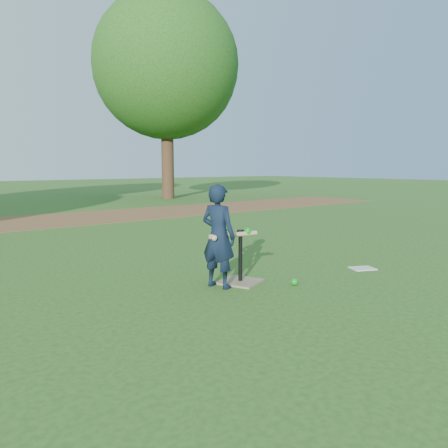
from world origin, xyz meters
TOP-DOWN VIEW (x-y plane):
  - ground at (0.00, 0.00)m, footprint 80.00×80.00m
  - dirt_strip at (0.00, 7.50)m, footprint 24.00×3.00m
  - child at (-0.09, 0.16)m, footprint 0.38×0.48m
  - wiffle_ball_ground at (0.61, -0.32)m, footprint 0.08×0.08m
  - clipboard at (1.91, -0.34)m, footprint 0.37×0.33m
  - batting_tee at (0.22, 0.15)m, footprint 0.56×0.56m
  - swing_action at (0.10, 0.12)m, footprint 0.63×0.15m
  - tree_right at (6.50, 12.00)m, footprint 5.80×5.80m

SIDE VIEW (x-z plane):
  - ground at x=0.00m, z-range 0.00..0.00m
  - dirt_strip at x=0.00m, z-range 0.00..0.01m
  - clipboard at x=1.91m, z-range 0.00..0.01m
  - wiffle_ball_ground at x=0.61m, z-range 0.00..0.08m
  - batting_tee at x=0.22m, z-range -0.20..0.42m
  - child at x=-0.09m, z-range 0.00..1.14m
  - swing_action at x=0.10m, z-range 0.53..0.63m
  - tree_right at x=6.50m, z-range 1.19..9.39m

